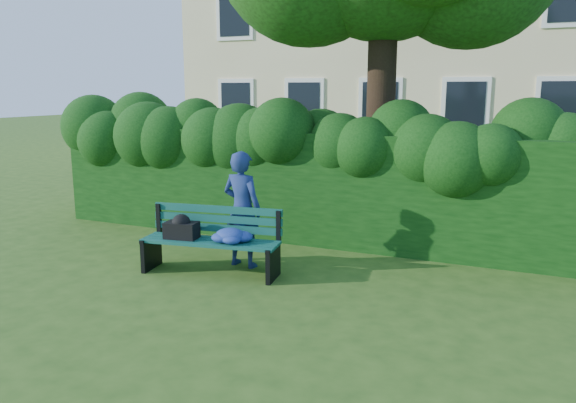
% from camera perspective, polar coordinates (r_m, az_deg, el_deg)
% --- Properties ---
extents(ground, '(80.00, 80.00, 0.00)m').
position_cam_1_polar(ground, '(7.46, -1.88, -8.01)').
color(ground, '#2C4E17').
rests_on(ground, ground).
extents(hedge, '(10.00, 1.00, 1.80)m').
position_cam_1_polar(hedge, '(9.21, 4.03, 1.49)').
color(hedge, black).
rests_on(hedge, ground).
extents(park_bench, '(1.94, 0.83, 0.89)m').
position_cam_1_polar(park_bench, '(7.69, -7.85, -3.63)').
color(park_bench, '#0F4D43').
rests_on(park_bench, ground).
extents(man_reading, '(0.64, 0.46, 1.64)m').
position_cam_1_polar(man_reading, '(7.88, -4.67, -0.79)').
color(man_reading, navy).
rests_on(man_reading, ground).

